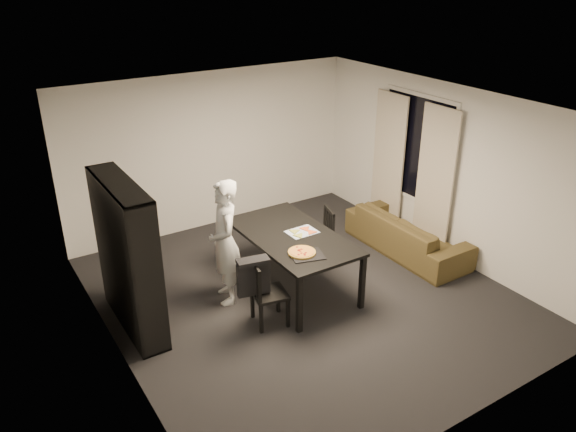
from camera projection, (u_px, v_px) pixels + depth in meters
room at (306, 208)px, 7.13m from camera, size 5.01×5.51×2.61m
window_pane at (417, 148)px, 8.71m from camera, size 0.02×1.40×1.60m
window_frame at (416, 148)px, 8.71m from camera, size 0.03×1.52×1.72m
curtain_left at (435, 180)px, 8.42m from camera, size 0.03×0.70×2.25m
curtain_right at (388, 161)px, 9.22m from camera, size 0.03×0.70×2.25m
bookshelf at (128, 257)px, 6.68m from camera, size 0.35×1.50×1.90m
dining_table at (292, 240)px, 7.56m from camera, size 1.08×1.95×0.81m
chair_left at (263, 289)px, 6.87m from camera, size 0.48×0.48×0.88m
chair_right at (322, 233)px, 8.30m from camera, size 0.49×0.49×0.86m
draped_jacket at (253, 275)px, 6.74m from camera, size 0.41×0.24×0.48m
person at (225, 242)px, 7.24m from camera, size 0.56×0.71×1.70m
baking_tray at (307, 255)px, 7.00m from camera, size 0.47×0.42×0.01m
pepperoni_pizza at (302, 252)px, 7.03m from camera, size 0.35×0.35×0.03m
kitchen_towel at (302, 232)px, 7.59m from camera, size 0.40×0.31×0.01m
pizza_slices at (302, 232)px, 7.57m from camera, size 0.41×0.36×0.01m
sofa at (407, 233)px, 8.69m from camera, size 0.81×2.08×0.61m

